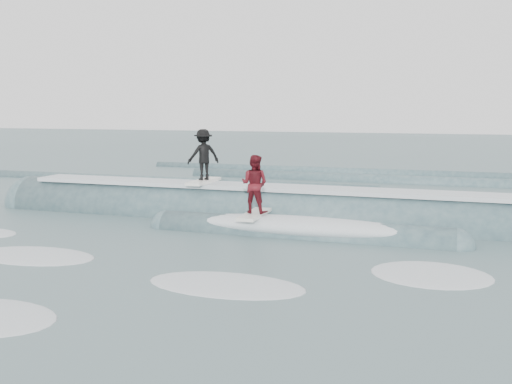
% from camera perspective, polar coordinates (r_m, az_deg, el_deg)
% --- Properties ---
extents(ground, '(160.00, 160.00, 0.00)m').
position_cam_1_polar(ground, '(14.12, -6.99, -7.48)').
color(ground, '#415C5F').
rests_on(ground, ground).
extents(breaking_wave, '(21.73, 3.91, 2.26)m').
position_cam_1_polar(breaking_wave, '(19.59, 1.35, -2.82)').
color(breaking_wave, '#334D57').
rests_on(breaking_wave, ground).
extents(surfer_black, '(1.32, 2.00, 1.92)m').
position_cam_1_polar(surfer_black, '(20.48, -5.28, 3.55)').
color(surfer_black, white).
rests_on(surfer_black, ground).
extents(surfer_red, '(0.94, 2.01, 1.90)m').
position_cam_1_polar(surfer_red, '(17.57, -0.15, 0.52)').
color(surfer_red, silver).
rests_on(surfer_red, ground).
extents(whitewater, '(16.04, 7.39, 0.10)m').
position_cam_1_polar(whitewater, '(14.03, -11.57, -7.69)').
color(whitewater, silver).
rests_on(whitewater, ground).
extents(far_swells, '(32.99, 8.65, 0.80)m').
position_cam_1_polar(far_swells, '(31.07, 4.29, 1.23)').
color(far_swells, '#334D57').
rests_on(far_swells, ground).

